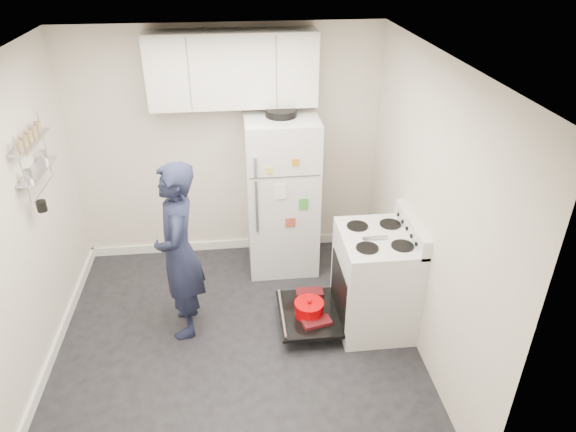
{
  "coord_description": "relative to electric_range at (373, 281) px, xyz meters",
  "views": [
    {
      "loc": [
        0.08,
        -3.5,
        3.28
      ],
      "look_at": [
        0.51,
        0.41,
        1.05
      ],
      "focal_mm": 32.0,
      "sensor_mm": 36.0,
      "label": 1
    }
  ],
  "objects": [
    {
      "name": "room",
      "position": [
        -1.29,
        -0.12,
        0.74
      ],
      "size": [
        3.21,
        3.21,
        2.51
      ],
      "color": "black",
      "rests_on": "ground"
    },
    {
      "name": "electric_range",
      "position": [
        0.0,
        0.0,
        0.0
      ],
      "size": [
        0.66,
        0.76,
        1.1
      ],
      "color": "silver",
      "rests_on": "ground"
    },
    {
      "name": "open_oven_door",
      "position": [
        -0.59,
        -0.01,
        -0.29
      ],
      "size": [
        0.55,
        0.7,
        0.22
      ],
      "color": "black",
      "rests_on": "ground"
    },
    {
      "name": "refrigerator",
      "position": [
        -0.72,
        1.1,
        0.38
      ],
      "size": [
        0.72,
        0.74,
        1.75
      ],
      "color": "silver",
      "rests_on": "ground"
    },
    {
      "name": "upper_cabinets",
      "position": [
        -1.16,
        1.28,
        1.63
      ],
      "size": [
        1.6,
        0.33,
        0.7
      ],
      "primitive_type": "cube",
      "color": "silver",
      "rests_on": "room"
    },
    {
      "name": "wall_shelf_rack",
      "position": [
        -2.78,
        0.34,
        1.21
      ],
      "size": [
        0.14,
        0.6,
        0.61
      ],
      "color": "#B2B2B7",
      "rests_on": "room"
    },
    {
      "name": "person",
      "position": [
        -1.71,
        0.12,
        0.36
      ],
      "size": [
        0.42,
        0.62,
        1.66
      ],
      "primitive_type": "imported",
      "rotation": [
        0.0,
        0.0,
        -1.53
      ],
      "color": "#181D36",
      "rests_on": "ground"
    }
  ]
}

